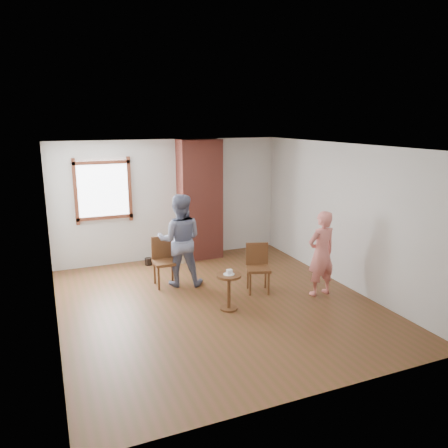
{
  "coord_description": "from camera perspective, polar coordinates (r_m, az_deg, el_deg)",
  "views": [
    {
      "loc": [
        -2.51,
        -6.33,
        3.01
      ],
      "look_at": [
        0.47,
        0.8,
        1.15
      ],
      "focal_mm": 35.0,
      "sensor_mm": 36.0,
      "label": 1
    }
  ],
  "objects": [
    {
      "name": "cake_slice",
      "position": [
        6.99,
        0.71,
        -6.29
      ],
      "size": [
        0.08,
        0.07,
        0.06
      ],
      "primitive_type": "cube",
      "color": "white",
      "rests_on": "cake_plate"
    },
    {
      "name": "side_table",
      "position": [
        7.07,
        0.63,
        -8.09
      ],
      "size": [
        0.4,
        0.4,
        0.6
      ],
      "color": "brown",
      "rests_on": "ground"
    },
    {
      "name": "stoneware_crock",
      "position": [
        9.53,
        -5.49,
        -3.32
      ],
      "size": [
        0.43,
        0.43,
        0.51
      ],
      "primitive_type": "cylinder",
      "rotation": [
        0.0,
        0.0,
        -0.09
      ],
      "color": "tan",
      "rests_on": "ground"
    },
    {
      "name": "dining_chair_right",
      "position": [
        7.84,
        4.42,
        -5.33
      ],
      "size": [
        0.51,
        0.51,
        0.86
      ],
      "rotation": [
        0.0,
        0.0,
        -0.32
      ],
      "color": "brown",
      "rests_on": "ground"
    },
    {
      "name": "cake_plate",
      "position": [
        7.0,
        0.63,
        -6.56
      ],
      "size": [
        0.18,
        0.18,
        0.01
      ],
      "primitive_type": "cylinder",
      "color": "white",
      "rests_on": "side_table"
    },
    {
      "name": "ground",
      "position": [
        7.44,
        -0.95,
        -10.32
      ],
      "size": [
        5.5,
        5.5,
        0.0
      ],
      "primitive_type": "plane",
      "color": "brown",
      "rests_on": "ground"
    },
    {
      "name": "person_pink",
      "position": [
        7.73,
        12.59,
        -3.78
      ],
      "size": [
        0.58,
        0.41,
        1.5
      ],
      "primitive_type": "imported",
      "rotation": [
        0.0,
        0.0,
        3.23
      ],
      "color": "#EF8177",
      "rests_on": "ground"
    },
    {
      "name": "man",
      "position": [
        8.03,
        -5.77,
        -2.11
      ],
      "size": [
        1.0,
        0.89,
        1.71
      ],
      "primitive_type": "imported",
      "rotation": [
        0.0,
        0.0,
        2.8
      ],
      "color": "#161B3D",
      "rests_on": "ground"
    },
    {
      "name": "brick_chimney",
      "position": [
        9.52,
        -3.2,
        3.17
      ],
      "size": [
        0.9,
        0.5,
        2.6
      ],
      "primitive_type": "cube",
      "color": "#9B4437",
      "rests_on": "ground"
    },
    {
      "name": "dining_chair_left",
      "position": [
        8.16,
        -7.81,
        -4.46
      ],
      "size": [
        0.43,
        0.43,
        0.9
      ],
      "rotation": [
        0.0,
        0.0,
        -0.02
      ],
      "color": "brown",
      "rests_on": "ground"
    },
    {
      "name": "room_shell",
      "position": [
        7.45,
        -3.13,
        4.24
      ],
      "size": [
        5.04,
        5.52,
        2.62
      ],
      "color": "silver",
      "rests_on": "ground"
    },
    {
      "name": "dark_pot",
      "position": [
        9.4,
        -9.85,
        -4.85
      ],
      "size": [
        0.19,
        0.19,
        0.15
      ],
      "primitive_type": "cylinder",
      "rotation": [
        0.0,
        0.0,
        -0.27
      ],
      "color": "black",
      "rests_on": "ground"
    }
  ]
}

